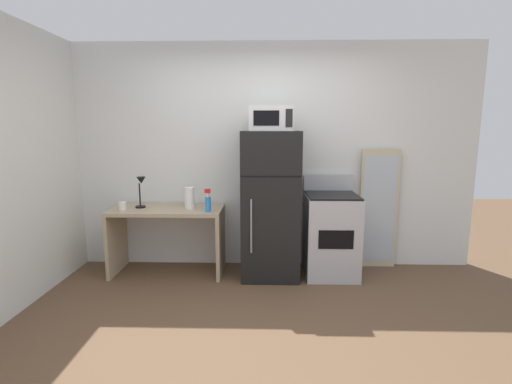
{
  "coord_description": "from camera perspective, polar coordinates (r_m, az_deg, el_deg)",
  "views": [
    {
      "loc": [
        0.05,
        -2.73,
        1.64
      ],
      "look_at": [
        -0.04,
        1.1,
        0.98
      ],
      "focal_mm": 26.25,
      "sensor_mm": 36.0,
      "label": 1
    }
  ],
  "objects": [
    {
      "name": "ground_plane",
      "position": [
        3.18,
        0.29,
        -21.24
      ],
      "size": [
        12.0,
        12.0,
        0.0
      ],
      "primitive_type": "plane",
      "color": "brown"
    },
    {
      "name": "desk_lamp",
      "position": [
        4.36,
        -17.14,
        0.76
      ],
      "size": [
        0.14,
        0.12,
        0.35
      ],
      "color": "black",
      "rests_on": "desk"
    },
    {
      "name": "refrigerator",
      "position": [
        4.13,
        2.21,
        -1.94
      ],
      "size": [
        0.63,
        0.66,
        1.61
      ],
      "color": "black",
      "rests_on": "ground"
    },
    {
      "name": "microwave",
      "position": [
        4.02,
        2.3,
        11.14
      ],
      "size": [
        0.46,
        0.35,
        0.26
      ],
      "color": "silver",
      "rests_on": "refrigerator"
    },
    {
      "name": "oven_range",
      "position": [
        4.29,
        11.34,
        -6.31
      ],
      "size": [
        0.57,
        0.61,
        1.1
      ],
      "color": "#B7B7BC",
      "rests_on": "ground"
    },
    {
      "name": "wall_back_white",
      "position": [
        4.44,
        0.75,
        5.36
      ],
      "size": [
        5.0,
        0.1,
        2.6
      ],
      "primitive_type": "cube",
      "color": "silver",
      "rests_on": "ground"
    },
    {
      "name": "desk",
      "position": [
        4.36,
        -13.3,
        -5.26
      ],
      "size": [
        1.24,
        0.57,
        0.75
      ],
      "color": "tan",
      "rests_on": "ground"
    },
    {
      "name": "coffee_mug",
      "position": [
        4.34,
        -19.71,
        -2.02
      ],
      "size": [
        0.08,
        0.08,
        0.09
      ],
      "primitive_type": "cylinder",
      "color": "white",
      "rests_on": "desk"
    },
    {
      "name": "paper_towel_roll",
      "position": [
        4.22,
        -10.1,
        -0.91
      ],
      "size": [
        0.11,
        0.11,
        0.24
      ],
      "primitive_type": "cylinder",
      "color": "white",
      "rests_on": "desk"
    },
    {
      "name": "leaning_mirror",
      "position": [
        4.61,
        18.16,
        -2.5
      ],
      "size": [
        0.44,
        0.03,
        1.4
      ],
      "color": "#C6B793",
      "rests_on": "ground"
    },
    {
      "name": "spray_bottle",
      "position": [
        4.04,
        -7.35,
        -1.61
      ],
      "size": [
        0.06,
        0.06,
        0.25
      ],
      "color": "#2D8CEA",
      "rests_on": "desk"
    }
  ]
}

